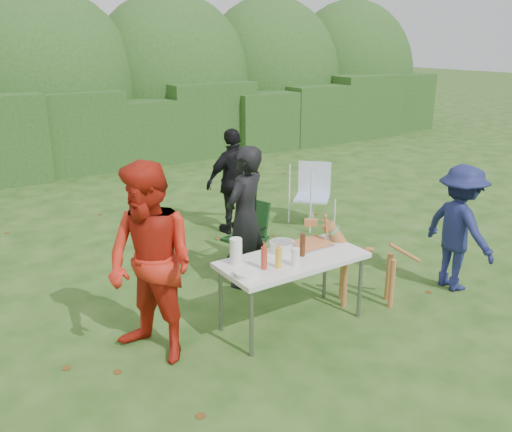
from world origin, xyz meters
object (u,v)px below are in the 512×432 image
dog (368,263)px  beer_bottle (303,245)px  paper_towel_roll (236,251)px  person_cook (245,217)px  person_black_puffy (234,181)px  person_red_jacket (151,264)px  lawn_chair (312,195)px  ketchup_bottle (264,258)px  child (459,228)px  camping_chair (245,235)px  mustard_bottle (279,258)px  folding_table (293,263)px

dog → beer_bottle: beer_bottle is taller
beer_bottle → paper_towel_roll: (-0.66, 0.20, 0.01)m
person_cook → person_black_puffy: 1.87m
person_red_jacket → lawn_chair: person_red_jacket is taller
person_red_jacket → beer_bottle: person_red_jacket is taller
ketchup_bottle → beer_bottle: size_ratio=0.92×
person_cook → person_red_jacket: (-1.53, -0.84, 0.08)m
lawn_chair → child: bearing=45.8°
dog → lawn_chair: (1.18, 2.40, 0.00)m
person_cook → lawn_chair: person_cook is taller
dog → ketchup_bottle: bearing=34.3°
camping_chair → mustard_bottle: size_ratio=4.25×
folding_table → lawn_chair: bearing=47.1°
folding_table → person_cook: person_cook is taller
person_black_puffy → paper_towel_roll: bearing=57.7°
mustard_bottle → paper_towel_roll: 0.42m
person_black_puffy → paper_towel_roll: size_ratio=6.08×
person_cook → dog: (0.85, -1.17, -0.36)m
person_red_jacket → paper_towel_roll: 0.86m
person_black_puffy → dog: (-0.01, -2.83, -0.30)m
dog → person_black_puffy: bearing=-54.6°
child → beer_bottle: bearing=87.0°
mustard_bottle → ketchup_bottle: bearing=158.0°
person_black_puffy → dog: bearing=88.5°
child → beer_bottle: child is taller
ketchup_bottle → beer_bottle: (0.50, 0.05, 0.01)m
person_red_jacket → camping_chair: (1.82, 1.31, -0.50)m
mustard_bottle → paper_towel_roll: size_ratio=0.77×
dog → beer_bottle: bearing=30.3°
person_cook → camping_chair: bearing=-145.6°
person_red_jacket → mustard_bottle: size_ratio=9.23×
person_black_puffy → dog: 2.84m
person_red_jacket → lawn_chair: bearing=97.5°
folding_table → lawn_chair: size_ratio=1.53×
mustard_bottle → child: bearing=-6.0°
dog → mustard_bottle: size_ratio=5.13×
camping_chair → beer_bottle: size_ratio=3.54×
person_black_puffy → mustard_bottle: bearing=65.1°
folding_table → lawn_chair: 3.16m
mustard_bottle → paper_towel_roll: (-0.29, 0.30, 0.03)m
dog → camping_chair: dog is taller
dog → child: bearing=-157.7°
dog → lawn_chair: bearing=-80.5°
child → ketchup_bottle: 2.54m
folding_table → person_red_jacket: (-1.41, 0.23, 0.24)m
person_cook → lawn_chair: (2.03, 1.24, -0.35)m
paper_towel_roll → dog: bearing=-10.5°
person_cook → person_red_jacket: bearing=4.8°
folding_table → person_red_jacket: person_red_jacket is taller
person_cook → mustard_bottle: 1.25m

